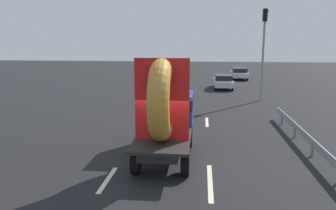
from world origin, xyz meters
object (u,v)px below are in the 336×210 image
object	(u,v)px
distant_sedan	(223,81)
traffic_light	(264,43)
flatbed_truck	(166,111)
oncoming_car	(239,73)

from	to	relation	value
distant_sedan	traffic_light	world-z (taller)	traffic_light
flatbed_truck	oncoming_car	xyz separation A→B (m)	(5.72, 27.39, -1.13)
traffic_light	oncoming_car	distance (m)	14.76
oncoming_car	distant_sedan	bearing A→B (deg)	-106.21
distant_sedan	traffic_light	xyz separation A→B (m)	(2.46, -6.27, 3.63)
flatbed_truck	oncoming_car	size ratio (longest dim) A/B	1.24
traffic_light	oncoming_car	bearing A→B (deg)	90.50
traffic_light	oncoming_car	size ratio (longest dim) A/B	1.65
flatbed_truck	distant_sedan	xyz separation A→B (m)	(3.38, 19.36, -1.14)
flatbed_truck	distant_sedan	bearing A→B (deg)	80.09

